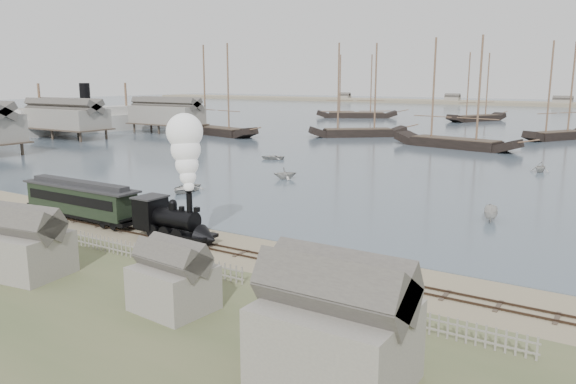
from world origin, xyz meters
The scene contains 25 objects.
ground centered at (0.00, 0.00, 0.00)m, with size 600.00×600.00×0.00m, color tan.
harbor_water centered at (0.00, 170.00, 0.03)m, with size 600.00×336.00×0.06m, color #414E5D.
rail_track centered at (0.00, -2.00, 0.04)m, with size 120.00×1.80×0.16m.
picket_fence_west centered at (-6.50, -7.00, 0.00)m, with size 19.00×0.10×1.20m, color gray, non-canonical shape.
picket_fence_east centered at (12.50, -7.50, 0.00)m, with size 15.00×0.10×1.20m, color gray, non-canonical shape.
shed_left centered at (-10.00, -13.00, 0.00)m, with size 5.00×4.00×4.10m, color gray, non-canonical shape.
shed_mid centered at (2.00, -12.00, 0.00)m, with size 4.00×3.50×3.60m, color gray, non-canonical shape.
shed_right centered at (13.00, -14.00, 0.00)m, with size 6.00×5.00×5.10m, color gray, non-canonical shape.
western_wharf centered at (-76.00, 40.00, 4.06)m, with size 36.00×56.00×8.00m, color gray, non-canonical shape.
locomotive centered at (-6.61, -2.00, 4.43)m, with size 7.71×2.88×9.61m.
passenger_coach centered at (-18.79, -2.00, 2.01)m, with size 13.00×2.51×3.16m.
beached_dinghy centered at (-18.73, 0.79, 0.36)m, with size 3.51×2.50×0.73m, color #BBB8B2.
steamship centered at (-89.00, 53.83, 5.75)m, with size 52.05×8.68×11.39m, color #BBB8B2, non-canonical shape.
rowboat_0 centered at (-19.76, 12.50, 0.51)m, with size 4.34×3.10×0.90m, color #BBB8B2.
rowboat_1 centered at (-14.78, 25.37, 0.83)m, with size 2.91×2.51×1.53m, color #BBB8B2.
rowboat_2 centered at (12.03, 17.60, 0.66)m, with size 3.11×1.17×1.20m, color #BBB8B2.
rowboat_6 centered at (-34.58, 29.55, 0.41)m, with size 3.39×2.42×0.70m, color #BBB8B2.
rowboat_7 centered at (11.47, 48.41, 0.79)m, with size 2.76×2.39×1.46m, color #BBB8B2.
rowboat_8 centered at (-25.89, 39.03, 0.44)m, with size 3.65×2.61×0.76m, color #BBB8B2.
schooner_0 centered at (-57.82, 64.53, 10.06)m, with size 22.60×5.22×20.00m, color black, non-canonical shape.
schooner_1 centered at (-29.85, 78.03, 10.06)m, with size 21.10×4.87×20.00m, color black, non-canonical shape.
schooner_2 centered at (-6.18, 69.37, 10.06)m, with size 23.40×5.40×20.00m, color black, non-canonical shape.
schooner_3 centered at (7.73, 94.50, 10.06)m, with size 17.39×4.01×20.00m, color black, non-canonical shape.
schooner_6 centered at (-56.06, 131.93, 10.06)m, with size 25.57×5.90×20.00m, color black, non-canonical shape.
schooner_7 centered at (-19.66, 138.05, 10.06)m, with size 21.59×4.98×20.00m, color black, non-canonical shape.
Camera 1 is at (22.89, -33.14, 12.53)m, focal length 35.00 mm.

